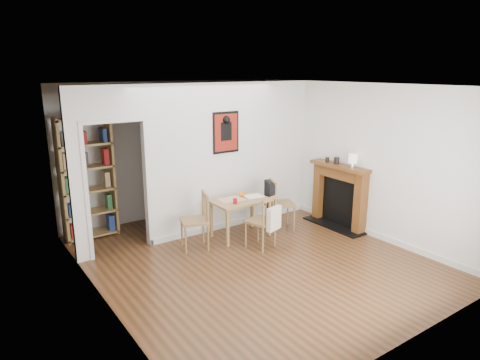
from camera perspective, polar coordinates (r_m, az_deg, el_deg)
ground at (r=6.67m, az=1.64°, el=-10.39°), size 5.20×5.20×0.00m
room_shell at (r=7.38m, az=-3.86°, el=2.68°), size 5.20×5.20×5.20m
dining_table at (r=7.30m, az=0.06°, el=-3.23°), size 0.97×0.62×0.66m
chair_left at (r=6.88m, az=-6.10°, el=-5.50°), size 0.58×0.58×0.93m
chair_right at (r=7.72m, az=5.45°, el=-3.12°), size 0.64×0.60×0.92m
chair_front at (r=6.91m, az=2.86°, el=-5.52°), size 0.54×0.58×0.87m
bookshelf at (r=7.62m, az=-19.71°, el=0.12°), size 0.88×0.35×2.08m
fireplace at (r=8.01m, az=13.13°, el=-1.74°), size 0.45×1.25×1.16m
red_glass at (r=7.04m, az=-0.65°, el=-2.83°), size 0.07×0.07×0.09m
orange_fruit at (r=7.43m, az=0.17°, el=-1.90°), size 0.09×0.09×0.09m
placemat at (r=7.29m, az=-1.18°, el=-2.59°), size 0.44×0.34×0.00m
notebook at (r=7.45m, az=1.83°, el=-2.15°), size 0.34×0.27×0.02m
mantel_lamp at (r=7.60m, az=14.81°, el=2.68°), size 0.16×0.16×0.25m
ceramic_jar_a at (r=7.89m, az=12.76°, el=2.56°), size 0.10×0.10×0.12m
ceramic_jar_b at (r=8.01m, az=11.56°, el=2.68°), size 0.07×0.07×0.09m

